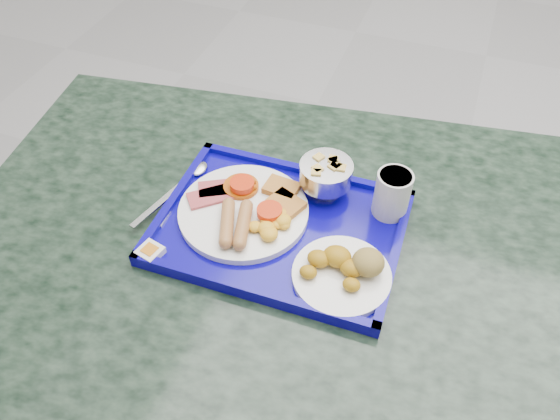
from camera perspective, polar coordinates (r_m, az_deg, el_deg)
name	(u,v)px	position (r m, az deg, el deg)	size (l,w,h in m)	color
floor	(445,253)	(1.94, 16.91, -4.32)	(6.00, 6.00, 0.00)	gray
table	(291,306)	(1.08, 1.21, -9.95)	(1.28, 0.94, 0.74)	gray
tray	(280,228)	(0.94, 0.00, -1.90)	(0.42, 0.31, 0.02)	#090288
main_plate	(248,210)	(0.94, -3.41, -0.02)	(0.23, 0.23, 0.04)	white
bread_plate	(345,270)	(0.86, 6.82, -6.20)	(0.16, 0.16, 0.05)	white
fruit_bowl	(326,174)	(0.96, 4.83, 3.81)	(0.09, 0.09, 0.07)	#B5B5B7
juice_cup	(392,193)	(0.94, 11.66, 1.78)	(0.06, 0.06, 0.09)	silver
spoon	(193,177)	(1.02, -9.13, 3.45)	(0.03, 0.18, 0.01)	#B5B5B7
knife	(165,199)	(0.99, -11.94, 1.16)	(0.01, 0.16, 0.00)	#B5B5B7
jam_packet	(150,252)	(0.91, -13.41, -4.28)	(0.04, 0.04, 0.01)	white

